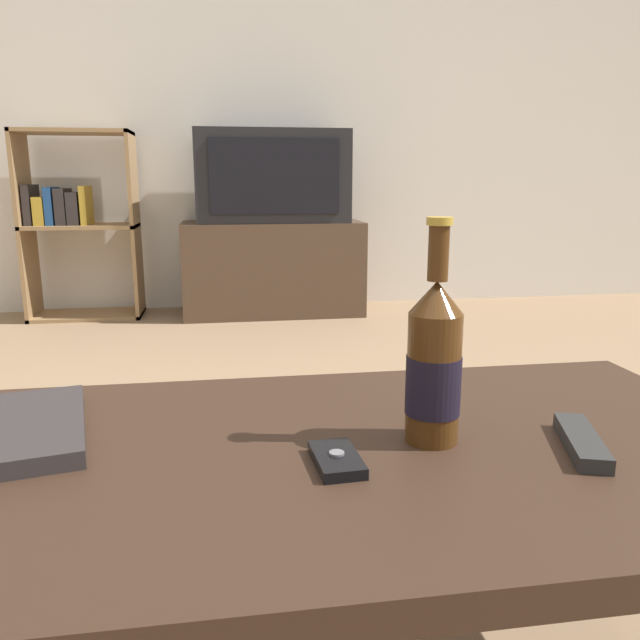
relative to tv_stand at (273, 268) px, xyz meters
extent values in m
cube|color=silver|center=(-0.19, 0.28, 1.04)|extent=(8.00, 0.05, 2.60)
cube|color=#332116|center=(-0.19, -2.74, 0.13)|extent=(1.25, 0.61, 0.04)
cylinder|color=black|center=(0.38, -2.50, -0.08)|extent=(0.07, 0.07, 0.36)
cube|color=#4C3828|center=(0.00, 0.00, 0.00)|extent=(0.99, 0.41, 0.52)
cube|color=black|center=(0.00, 0.00, 0.50)|extent=(0.81, 0.40, 0.49)
cube|color=black|center=(0.00, -0.21, 0.50)|extent=(0.67, 0.01, 0.38)
cube|color=#99754C|center=(-1.31, 0.07, 0.24)|extent=(0.02, 0.30, 1.00)
cube|color=#99754C|center=(-0.74, 0.07, 0.24)|extent=(0.02, 0.30, 1.00)
cube|color=#99754C|center=(-1.03, 0.07, -0.25)|extent=(0.59, 0.30, 0.02)
cube|color=#99754C|center=(-1.03, 0.07, 0.24)|extent=(0.59, 0.30, 0.02)
cube|color=#99754C|center=(-1.03, 0.07, 0.73)|extent=(0.59, 0.30, 0.02)
cube|color=#2D2828|center=(-1.27, 0.07, 0.36)|extent=(0.04, 0.21, 0.21)
cube|color=#B7932D|center=(-1.22, 0.07, 0.32)|extent=(0.05, 0.21, 0.15)
cube|color=navy|center=(-1.16, 0.07, 0.35)|extent=(0.04, 0.21, 0.20)
cube|color=#2D2828|center=(-1.11, 0.07, 0.35)|extent=(0.05, 0.21, 0.19)
cube|color=#2D2828|center=(-1.05, 0.07, 0.34)|extent=(0.06, 0.21, 0.17)
cube|color=#B7932D|center=(-0.99, 0.07, 0.35)|extent=(0.03, 0.21, 0.20)
cylinder|color=#47280F|center=(-0.02, -2.74, 0.23)|extent=(0.07, 0.07, 0.17)
cylinder|color=black|center=(-0.02, -2.74, 0.22)|extent=(0.07, 0.07, 0.08)
cone|color=#47280F|center=(-0.02, -2.74, 0.34)|extent=(0.07, 0.07, 0.04)
cylinder|color=#47280F|center=(-0.02, -2.74, 0.39)|extent=(0.03, 0.03, 0.07)
cylinder|color=#B79333|center=(-0.02, -2.74, 0.43)|extent=(0.03, 0.03, 0.01)
cube|color=black|center=(-0.15, -2.80, 0.15)|extent=(0.06, 0.10, 0.01)
cylinder|color=slate|center=(-0.15, -2.80, 0.16)|extent=(0.02, 0.02, 0.00)
cube|color=#282828|center=(0.16, -2.80, 0.16)|extent=(0.08, 0.16, 0.02)
cube|color=#2D2828|center=(-0.55, -2.65, 0.16)|extent=(0.21, 0.29, 0.02)
camera|label=1|loc=(-0.28, -3.48, 0.48)|focal=35.00mm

